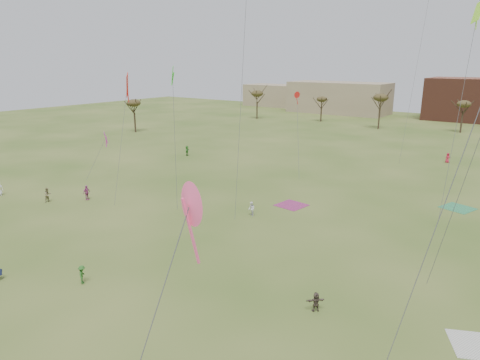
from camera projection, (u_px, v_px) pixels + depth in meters
The scene contains 16 objects.
ground at pixel (151, 279), 34.31m from camera, with size 260.00×260.00×0.00m, color #345219.
flyer_near_center at pixel (82, 275), 33.42m from camera, with size 0.96×0.55×1.48m, color #296120.
spectator_fore_b at pixel (48, 195), 52.72m from camera, with size 0.88×0.69×1.82m, color #867C55.
spectator_fore_c at pixel (316, 302), 29.70m from camera, with size 1.32×0.42×1.43m, color brown.
spectator_mid_d at pixel (87, 193), 53.51m from camera, with size 1.10×0.46×1.87m, color #AE488C.
spectator_mid_e at pixel (251, 209), 47.99m from camera, with size 0.79×0.62×1.63m, color white.
flyer_far_a at pixel (187, 151), 78.59m from camera, with size 1.69×0.54×1.83m, color #357E2A.
flyer_far_b at pixel (448, 158), 73.13m from camera, with size 0.83×0.54×1.69m, color #C3213B.
blanket_cream at pixel (476, 346), 26.25m from camera, with size 2.90×2.90×0.03m, color beige.
blanket_plum at pixel (291, 205), 51.73m from camera, with size 3.20×3.20×0.03m, color #922D63.
blanket_olive at pixel (458, 208), 50.73m from camera, with size 3.24×3.24×0.03m, color #328A55.
kites_aloft at pixel (337, 23), 44.33m from camera, with size 57.12×67.25×27.75m.
tree_line at pixel (408, 106), 95.50m from camera, with size 117.44×49.32×8.91m.
building_tan at pixel (339, 98), 142.25m from camera, with size 32.00×14.00×10.00m, color #937F60.
building_brick at pixel (477, 100), 123.07m from camera, with size 26.00×16.00×12.00m, color brown.
building_tan_west at pixel (273, 95), 165.05m from camera, with size 20.00×12.00×8.00m, color #937F60.
Camera 1 is at (24.02, -20.75, 16.80)m, focal length 32.16 mm.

